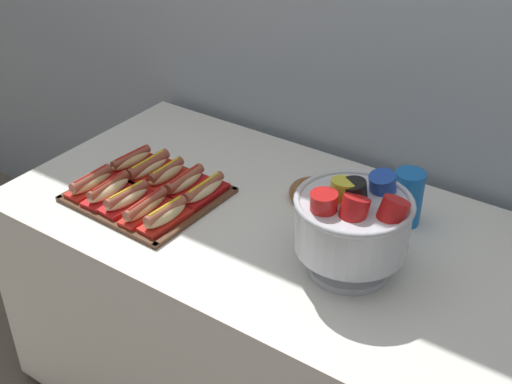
{
  "coord_description": "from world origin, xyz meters",
  "views": [
    {
      "loc": [
        0.83,
        -1.31,
        1.84
      ],
      "look_at": [
        -0.06,
        -0.01,
        0.84
      ],
      "focal_mm": 46.55,
      "sensor_mm": 36.0,
      "label": 1
    }
  ],
  "objects": [
    {
      "name": "hot_dog_9",
      "position": [
        -0.23,
        -0.04,
        0.8
      ],
      "size": [
        0.07,
        0.17,
        0.06
      ],
      "color": "#B21414",
      "rests_on": "serving_tray"
    },
    {
      "name": "hot_dog_3",
      "position": [
        -0.31,
        -0.2,
        0.8
      ],
      "size": [
        0.06,
        0.18,
        0.06
      ],
      "color": "red",
      "rests_on": "serving_tray"
    },
    {
      "name": "donut",
      "position": [
        0.03,
        0.15,
        0.79
      ],
      "size": [
        0.15,
        0.15,
        0.04
      ],
      "color": "brown",
      "rests_on": "buffet_table"
    },
    {
      "name": "hot_dog_1",
      "position": [
        -0.46,
        -0.2,
        0.8
      ],
      "size": [
        0.07,
        0.18,
        0.06
      ],
      "color": "red",
      "rests_on": "serving_tray"
    },
    {
      "name": "hot_dog_5",
      "position": [
        -0.53,
        -0.03,
        0.8
      ],
      "size": [
        0.08,
        0.17,
        0.06
      ],
      "color": "#B21414",
      "rests_on": "serving_tray"
    },
    {
      "name": "cup_stack",
      "position": [
        0.3,
        0.19,
        0.85
      ],
      "size": [
        0.08,
        0.08,
        0.16
      ],
      "color": "blue",
      "rests_on": "buffet_table"
    },
    {
      "name": "hot_dog_8",
      "position": [
        -0.3,
        -0.04,
        0.8
      ],
      "size": [
        0.06,
        0.16,
        0.06
      ],
      "color": "red",
      "rests_on": "serving_tray"
    },
    {
      "name": "hot_dog_0",
      "position": [
        -0.53,
        -0.19,
        0.8
      ],
      "size": [
        0.06,
        0.17,
        0.06
      ],
      "color": "red",
      "rests_on": "serving_tray"
    },
    {
      "name": "punch_bowl",
      "position": [
        0.27,
        -0.08,
        0.92
      ],
      "size": [
        0.29,
        0.29,
        0.26
      ],
      "color": "silver",
      "rests_on": "buffet_table"
    },
    {
      "name": "hot_dog_7",
      "position": [
        -0.38,
        -0.03,
        0.81
      ],
      "size": [
        0.06,
        0.16,
        0.06
      ],
      "color": "red",
      "rests_on": "serving_tray"
    },
    {
      "name": "serving_tray",
      "position": [
        -0.38,
        -0.12,
        0.77
      ],
      "size": [
        0.42,
        0.37,
        0.01
      ],
      "color": "#56331E",
      "rests_on": "buffet_table"
    },
    {
      "name": "hot_dog_2",
      "position": [
        -0.39,
        -0.2,
        0.8
      ],
      "size": [
        0.08,
        0.17,
        0.06
      ],
      "color": "red",
      "rests_on": "serving_tray"
    },
    {
      "name": "hot_dog_6",
      "position": [
        -0.45,
        -0.03,
        0.8
      ],
      "size": [
        0.07,
        0.18,
        0.06
      ],
      "color": "red",
      "rests_on": "serving_tray"
    },
    {
      "name": "buffet_table",
      "position": [
        0.0,
        0.0,
        0.4
      ],
      "size": [
        1.59,
        0.84,
        0.77
      ],
      "color": "white",
      "rests_on": "ground_plane"
    },
    {
      "name": "hot_dog_4",
      "position": [
        -0.24,
        -0.2,
        0.81
      ],
      "size": [
        0.07,
        0.17,
        0.06
      ],
      "color": "red",
      "rests_on": "serving_tray"
    }
  ]
}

